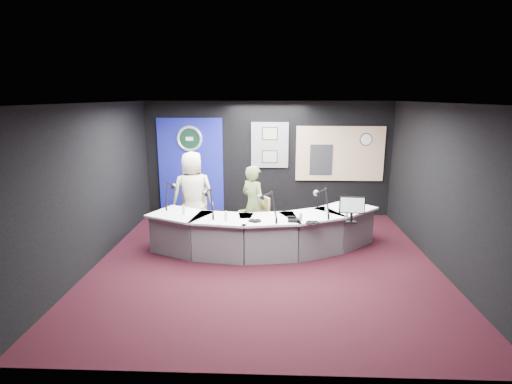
{
  "coord_description": "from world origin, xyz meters",
  "views": [
    {
      "loc": [
        0.09,
        -6.7,
        2.91
      ],
      "look_at": [
        -0.2,
        0.8,
        1.1
      ],
      "focal_mm": 28.0,
      "sensor_mm": 36.0,
      "label": 1
    }
  ],
  "objects_px": {
    "armchair_right": "(254,220)",
    "person_woman": "(254,205)",
    "person_man": "(193,194)",
    "armchair_left": "(194,213)",
    "broadcast_desk": "(263,232)"
  },
  "relations": [
    {
      "from": "broadcast_desk",
      "to": "person_man",
      "type": "distance_m",
      "value": 1.83
    },
    {
      "from": "armchair_right",
      "to": "person_woman",
      "type": "height_order",
      "value": "person_woman"
    },
    {
      "from": "person_man",
      "to": "armchair_right",
      "type": "bearing_deg",
      "value": 143.76
    },
    {
      "from": "armchair_right",
      "to": "armchair_left",
      "type": "bearing_deg",
      "value": -141.88
    },
    {
      "from": "broadcast_desk",
      "to": "person_man",
      "type": "height_order",
      "value": "person_man"
    },
    {
      "from": "armchair_right",
      "to": "person_man",
      "type": "bearing_deg",
      "value": -141.88
    },
    {
      "from": "armchair_right",
      "to": "person_man",
      "type": "relative_size",
      "value": 0.54
    },
    {
      "from": "broadcast_desk",
      "to": "armchair_left",
      "type": "bearing_deg",
      "value": 149.83
    },
    {
      "from": "armchair_right",
      "to": "person_woman",
      "type": "relative_size",
      "value": 0.6
    },
    {
      "from": "person_woman",
      "to": "person_man",
      "type": "bearing_deg",
      "value": 20.62
    },
    {
      "from": "person_man",
      "to": "person_woman",
      "type": "relative_size",
      "value": 1.13
    },
    {
      "from": "armchair_left",
      "to": "person_woman",
      "type": "distance_m",
      "value": 1.43
    },
    {
      "from": "armchair_left",
      "to": "person_man",
      "type": "xyz_separation_m",
      "value": [
        0.0,
        0.0,
        0.43
      ]
    },
    {
      "from": "armchair_left",
      "to": "person_woman",
      "type": "height_order",
      "value": "person_woman"
    },
    {
      "from": "armchair_left",
      "to": "broadcast_desk",
      "type": "bearing_deg",
      "value": -26.5
    }
  ]
}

